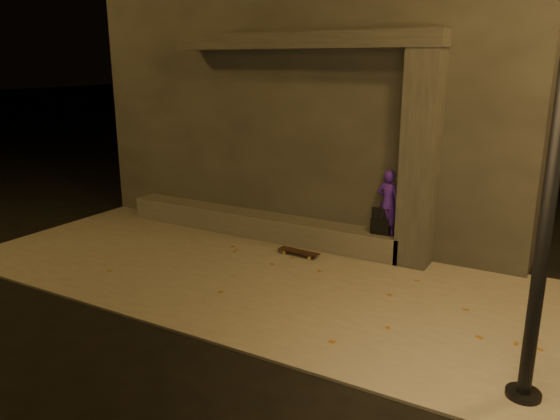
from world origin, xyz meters
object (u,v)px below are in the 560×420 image
Objects in this scene: column at (420,161)px; skateboard at (299,252)px; skateboarder at (388,202)px; backpack at (382,224)px.

column is 4.54× the size of skateboard.
skateboarder is (-0.50, 0.00, -0.77)m from column.
backpack is at bearing 9.16° from skateboarder.
column is at bearing 21.46° from skateboard.
column reaches higher than backpack.
skateboard is (-1.40, -0.65, -0.96)m from skateboarder.
backpack is at bearing 180.00° from column.
column is 0.92m from skateboarder.
skateboarder is 1.45× the size of skateboard.
skateboarder is 2.39× the size of backpack.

